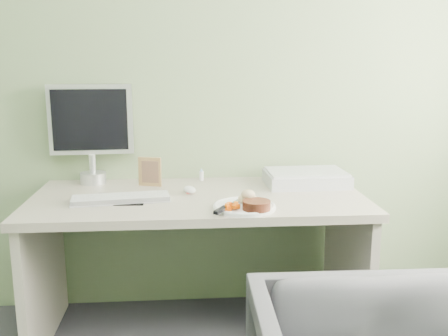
{
  "coord_description": "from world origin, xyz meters",
  "views": [
    {
      "loc": [
        -0.06,
        -0.71,
        1.36
      ],
      "look_at": [
        0.12,
        1.5,
        0.89
      ],
      "focal_mm": 40.0,
      "sensor_mm": 36.0,
      "label": 1
    }
  ],
  "objects": [
    {
      "name": "photo_frame",
      "position": [
        -0.24,
        1.83,
        0.81
      ],
      "size": [
        0.12,
        0.05,
        0.15
      ],
      "primitive_type": "cube",
      "rotation": [
        0.0,
        0.0,
        -0.29
      ],
      "color": "#A0834A",
      "rests_on": "desk"
    },
    {
      "name": "mousepad",
      "position": [
        -0.37,
        1.58,
        0.73
      ],
      "size": [
        0.25,
        0.23,
        0.0
      ],
      "primitive_type": "cube",
      "rotation": [
        0.0,
        0.0,
        -0.05
      ],
      "color": "black",
      "rests_on": "desk"
    },
    {
      "name": "steak_knife",
      "position": [
        0.1,
        1.31,
        0.76
      ],
      "size": [
        0.14,
        0.22,
        0.02
      ],
      "rotation": [
        0.0,
        0.0,
        1.02
      ],
      "color": "silver",
      "rests_on": "plate"
    },
    {
      "name": "scanner",
      "position": [
        0.57,
        1.79,
        0.76
      ],
      "size": [
        0.42,
        0.29,
        0.06
      ],
      "primitive_type": "cube",
      "rotation": [
        0.0,
        0.0,
        0.03
      ],
      "color": "silver",
      "rests_on": "desk"
    },
    {
      "name": "keyboard",
      "position": [
        -0.36,
        1.55,
        0.75
      ],
      "size": [
        0.46,
        0.19,
        0.02
      ],
      "primitive_type": "cube",
      "rotation": [
        0.0,
        0.0,
        0.13
      ],
      "color": "white",
      "rests_on": "desk"
    },
    {
      "name": "desk",
      "position": [
        0.0,
        1.62,
        0.55
      ],
      "size": [
        1.6,
        0.75,
        0.73
      ],
      "color": "#B8AA9A",
      "rests_on": "floor"
    },
    {
      "name": "eyedrop_bottle",
      "position": [
        0.03,
        1.94,
        0.76
      ],
      "size": [
        0.02,
        0.02,
        0.07
      ],
      "color": "white",
      "rests_on": "desk"
    },
    {
      "name": "wall_back",
      "position": [
        0.0,
        2.0,
        1.35
      ],
      "size": [
        3.5,
        0.0,
        3.5
      ],
      "primitive_type": "plane",
      "rotation": [
        1.57,
        0.0,
        0.0
      ],
      "color": "#6F845C",
      "rests_on": "floor"
    },
    {
      "name": "monitor",
      "position": [
        -0.55,
        1.94,
        1.02
      ],
      "size": [
        0.43,
        0.13,
        0.52
      ],
      "rotation": [
        0.0,
        0.0,
        0.05
      ],
      "color": "silver",
      "rests_on": "desk"
    },
    {
      "name": "steak",
      "position": [
        0.24,
        1.32,
        0.76
      ],
      "size": [
        0.16,
        0.16,
        0.04
      ],
      "primitive_type": "cylinder",
      "rotation": [
        0.0,
        0.0,
        0.39
      ],
      "color": "black",
      "rests_on": "plate"
    },
    {
      "name": "plate",
      "position": [
        0.2,
        1.39,
        0.74
      ],
      "size": [
        0.28,
        0.28,
        0.01
      ],
      "primitive_type": "cylinder",
      "color": "white",
      "rests_on": "desk"
    },
    {
      "name": "computer_mouse",
      "position": [
        -0.04,
        1.67,
        0.75
      ],
      "size": [
        0.08,
        0.11,
        0.03
      ],
      "primitive_type": "ellipsoid",
      "rotation": [
        0.0,
        0.0,
        0.29
      ],
      "color": "white",
      "rests_on": "desk"
    },
    {
      "name": "carrot_heap",
      "position": [
        0.14,
        1.33,
        0.77
      ],
      "size": [
        0.08,
        0.07,
        0.04
      ],
      "primitive_type": "cube",
      "rotation": [
        0.0,
        0.0,
        0.33
      ],
      "color": "#DF5004",
      "rests_on": "plate"
    },
    {
      "name": "potato_pile",
      "position": [
        0.22,
        1.4,
        0.78
      ],
      "size": [
        0.12,
        0.1,
        0.06
      ],
      "primitive_type": "ellipsoid",
      "rotation": [
        0.0,
        0.0,
        -0.12
      ],
      "color": "#A58550",
      "rests_on": "plate"
    }
  ]
}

